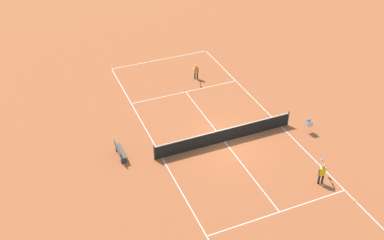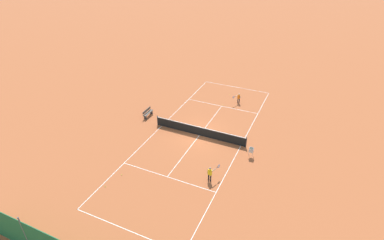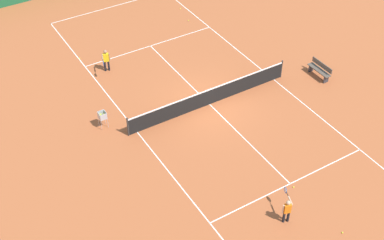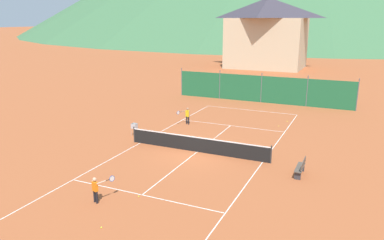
# 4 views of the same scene
# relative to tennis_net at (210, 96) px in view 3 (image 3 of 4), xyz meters

# --- Properties ---
(ground_plane) EXTENTS (600.00, 600.00, 0.00)m
(ground_plane) POSITION_rel_tennis_net_xyz_m (0.00, 0.00, -0.50)
(ground_plane) COLOR #A8542D
(court_line_markings) EXTENTS (8.25, 23.85, 0.01)m
(court_line_markings) POSITION_rel_tennis_net_xyz_m (0.00, 0.00, -0.50)
(court_line_markings) COLOR white
(court_line_markings) RESTS_ON ground
(tennis_net) EXTENTS (9.18, 0.08, 1.06)m
(tennis_net) POSITION_rel_tennis_net_xyz_m (0.00, 0.00, 0.00)
(tennis_net) COLOR #2D2D2D
(tennis_net) RESTS_ON ground
(player_far_baseline) EXTENTS (0.68, 0.94, 1.21)m
(player_far_baseline) POSITION_rel_tennis_net_xyz_m (-1.44, -7.84, 0.21)
(player_far_baseline) COLOR black
(player_far_baseline) RESTS_ON ground
(player_near_service) EXTENTS (0.71, 1.00, 1.31)m
(player_near_service) POSITION_rel_tennis_net_xyz_m (-3.21, 5.38, 0.26)
(player_near_service) COLOR black
(player_near_service) RESTS_ON ground
(tennis_ball_service_box) EXTENTS (0.07, 0.07, 0.07)m
(tennis_ball_service_box) POSITION_rel_tennis_net_xyz_m (-4.06, 7.29, -0.47)
(tennis_ball_service_box) COLOR #CCE033
(tennis_ball_service_box) RESTS_ON ground
(tennis_ball_near_corner) EXTENTS (0.07, 0.07, 0.07)m
(tennis_ball_near_corner) POSITION_rel_tennis_net_xyz_m (3.40, 7.72, -0.47)
(tennis_ball_near_corner) COLOR #CCE033
(tennis_ball_near_corner) RESTS_ON ground
(tennis_ball_mid_court) EXTENTS (0.07, 0.07, 0.07)m
(tennis_ball_mid_court) POSITION_rel_tennis_net_xyz_m (-0.02, -6.65, -0.47)
(tennis_ball_mid_court) COLOR #CCE033
(tennis_ball_mid_court) RESTS_ON ground
(tennis_ball_by_net_left) EXTENTS (0.07, 0.07, 0.07)m
(tennis_ball_by_net_left) POSITION_rel_tennis_net_xyz_m (3.74, 9.32, -0.47)
(tennis_ball_by_net_left) COLOR #CCE033
(tennis_ball_by_net_left) RESTS_ON ground
(tennis_ball_alley_right) EXTENTS (0.07, 0.07, 0.07)m
(tennis_ball_alley_right) POSITION_rel_tennis_net_xyz_m (0.07, -9.51, -0.47)
(tennis_ball_alley_right) COLOR #CCE033
(tennis_ball_alley_right) RESTS_ON ground
(ball_hopper) EXTENTS (0.36, 0.36, 0.89)m
(ball_hopper) POSITION_rel_tennis_net_xyz_m (-5.31, 1.19, 0.16)
(ball_hopper) COLOR #B7B7BC
(ball_hopper) RESTS_ON ground
(courtside_bench) EXTENTS (0.36, 1.50, 0.84)m
(courtside_bench) POSITION_rel_tennis_net_xyz_m (6.34, -1.04, -0.05)
(courtside_bench) COLOR #51473D
(courtside_bench) RESTS_ON ground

